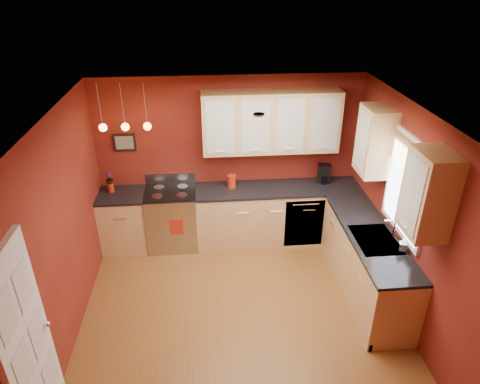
{
  "coord_description": "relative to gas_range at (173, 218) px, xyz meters",
  "views": [
    {
      "loc": [
        -0.37,
        -3.96,
        3.96
      ],
      "look_at": [
        0.06,
        1.0,
        1.32
      ],
      "focal_mm": 32.0,
      "sensor_mm": 36.0,
      "label": 1
    }
  ],
  "objects": [
    {
      "name": "floor",
      "position": [
        0.92,
        -1.8,
        -0.48
      ],
      "size": [
        4.2,
        4.2,
        0.0
      ],
      "primitive_type": "plane",
      "color": "brown",
      "rests_on": "ground"
    },
    {
      "name": "ceiling",
      "position": [
        0.92,
        -1.8,
        2.12
      ],
      "size": [
        4.0,
        4.2,
        0.02
      ],
      "primitive_type": "cube",
      "color": "white",
      "rests_on": "wall_back"
    },
    {
      "name": "wall_back",
      "position": [
        0.92,
        0.3,
        0.82
      ],
      "size": [
        4.0,
        0.02,
        2.6
      ],
      "primitive_type": "cube",
      "color": "maroon",
      "rests_on": "floor"
    },
    {
      "name": "wall_left",
      "position": [
        -1.08,
        -1.8,
        0.82
      ],
      "size": [
        0.02,
        4.2,
        2.6
      ],
      "primitive_type": "cube",
      "color": "maroon",
      "rests_on": "floor"
    },
    {
      "name": "wall_right",
      "position": [
        2.92,
        -1.8,
        0.82
      ],
      "size": [
        0.02,
        4.2,
        2.6
      ],
      "primitive_type": "cube",
      "color": "maroon",
      "rests_on": "floor"
    },
    {
      "name": "base_cabinets_back_left",
      "position": [
        -0.73,
        -0.0,
        -0.03
      ],
      "size": [
        0.7,
        0.6,
        0.9
      ],
      "primitive_type": "cube",
      "color": "tan",
      "rests_on": "floor"
    },
    {
      "name": "base_cabinets_back_right",
      "position": [
        1.65,
        -0.0,
        -0.03
      ],
      "size": [
        2.54,
        0.6,
        0.9
      ],
      "primitive_type": "cube",
      "color": "tan",
      "rests_on": "floor"
    },
    {
      "name": "base_cabinets_right",
      "position": [
        2.62,
        -1.35,
        -0.03
      ],
      "size": [
        0.6,
        2.1,
        0.9
      ],
      "primitive_type": "cube",
      "color": "tan",
      "rests_on": "floor"
    },
    {
      "name": "counter_back_left",
      "position": [
        -0.73,
        -0.0,
        0.44
      ],
      "size": [
        0.7,
        0.62,
        0.04
      ],
      "primitive_type": "cube",
      "color": "black",
      "rests_on": "base_cabinets_back_left"
    },
    {
      "name": "counter_back_right",
      "position": [
        1.65,
        -0.0,
        0.44
      ],
      "size": [
        2.54,
        0.62,
        0.04
      ],
      "primitive_type": "cube",
      "color": "black",
      "rests_on": "base_cabinets_back_right"
    },
    {
      "name": "counter_right",
      "position": [
        2.62,
        -1.35,
        0.44
      ],
      "size": [
        0.62,
        2.1,
        0.04
      ],
      "primitive_type": "cube",
      "color": "black",
      "rests_on": "base_cabinets_right"
    },
    {
      "name": "gas_range",
      "position": [
        0.0,
        0.0,
        0.0
      ],
      "size": [
        0.76,
        0.64,
        1.11
      ],
      "color": "#ADADB2",
      "rests_on": "floor"
    },
    {
      "name": "dishwasher_front",
      "position": [
        2.02,
        -0.29,
        -0.03
      ],
      "size": [
        0.6,
        0.02,
        0.8
      ],
      "primitive_type": "cube",
      "color": "#ADADB2",
      "rests_on": "base_cabinets_back_right"
    },
    {
      "name": "sink",
      "position": [
        2.62,
        -1.5,
        0.43
      ],
      "size": [
        0.5,
        0.7,
        0.33
      ],
      "color": "gray",
      "rests_on": "counter_right"
    },
    {
      "name": "window",
      "position": [
        2.89,
        -1.5,
        1.21
      ],
      "size": [
        0.06,
        1.02,
        1.22
      ],
      "color": "white",
      "rests_on": "wall_right"
    },
    {
      "name": "door_left_wall",
      "position": [
        -1.05,
        -3.0,
        0.54
      ],
      "size": [
        0.12,
        0.82,
        2.05
      ],
      "color": "white",
      "rests_on": "floor"
    },
    {
      "name": "upper_cabinets_back",
      "position": [
        1.52,
        0.12,
        1.47
      ],
      "size": [
        2.0,
        0.35,
        0.9
      ],
      "primitive_type": "cube",
      "color": "tan",
      "rests_on": "wall_back"
    },
    {
      "name": "upper_cabinets_right",
      "position": [
        2.75,
        -1.48,
        1.47
      ],
      "size": [
        0.35,
        1.95,
        0.9
      ],
      "primitive_type": "cube",
      "color": "tan",
      "rests_on": "wall_right"
    },
    {
      "name": "wall_picture",
      "position": [
        -0.63,
        0.28,
        1.17
      ],
      "size": [
        0.32,
        0.03,
        0.26
      ],
      "primitive_type": "cube",
      "color": "black",
      "rests_on": "wall_back"
    },
    {
      "name": "pendant_lights",
      "position": [
        -0.53,
        -0.05,
        1.53
      ],
      "size": [
        0.71,
        0.11,
        0.66
      ],
      "color": "gray",
      "rests_on": "ceiling"
    },
    {
      "name": "red_canister",
      "position": [
        0.93,
        0.07,
        0.56
      ],
      "size": [
        0.14,
        0.14,
        0.2
      ],
      "color": "#AF2612",
      "rests_on": "counter_back_right"
    },
    {
      "name": "red_vase",
      "position": [
        -0.89,
        0.08,
        0.53
      ],
      "size": [
        0.09,
        0.09,
        0.15
      ],
      "primitive_type": "cylinder",
      "color": "#AF2612",
      "rests_on": "counter_back_left"
    },
    {
      "name": "flowers",
      "position": [
        -0.89,
        0.08,
        0.68
      ],
      "size": [
        0.13,
        0.13,
        0.19
      ],
      "primitive_type": "imported",
      "rotation": [
        0.0,
        0.0,
        0.31
      ],
      "color": "#AF2612",
      "rests_on": "red_vase"
    },
    {
      "name": "coffee_maker",
      "position": [
        2.39,
        0.13,
        0.59
      ],
      "size": [
        0.24,
        0.23,
        0.29
      ],
      "rotation": [
        0.0,
        0.0,
        -0.26
      ],
      "color": "black",
      "rests_on": "counter_back_right"
    },
    {
      "name": "soap_pump",
      "position": [
        2.83,
        -1.77,
        0.55
      ],
      "size": [
        0.1,
        0.1,
        0.18
      ],
      "primitive_type": "imported",
      "rotation": [
        0.0,
        0.0,
        -0.26
      ],
      "color": "white",
      "rests_on": "counter_right"
    },
    {
      "name": "dish_towel",
      "position": [
        0.08,
        -0.33,
        0.04
      ],
      "size": [
        0.2,
        0.01,
        0.27
      ],
      "primitive_type": "cube",
      "color": "#AF2612",
      "rests_on": "gas_range"
    }
  ]
}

